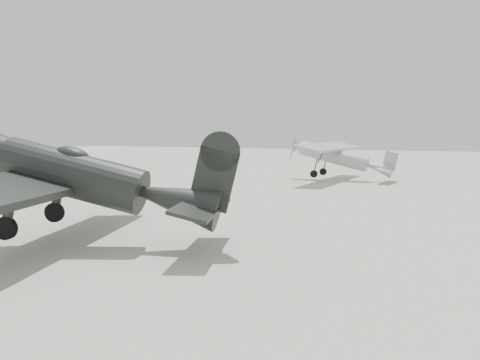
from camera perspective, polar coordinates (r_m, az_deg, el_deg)
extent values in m
plane|color=#AEAB9B|center=(14.87, -5.26, -7.07)|extent=(160.00, 160.00, 0.00)
cylinder|color=black|center=(14.42, -19.51, 0.35)|extent=(4.35, 2.62, 1.32)
cone|color=black|center=(13.30, -7.46, 0.41)|extent=(2.72, 1.97, 1.23)
ellipsoid|color=black|center=(14.46, -20.25, 2.67)|extent=(1.19, 0.95, 0.43)
cube|color=black|center=(14.76, -21.75, -0.90)|extent=(5.61, 11.34, 0.21)
cube|color=black|center=(13.13, -4.28, 0.58)|extent=(2.29, 4.08, 0.09)
cube|color=black|center=(13.05, -3.69, 4.08)|extent=(1.10, 0.46, 1.70)
cylinder|color=black|center=(14.08, -25.43, -6.68)|extent=(0.66, 0.35, 0.64)
cylinder|color=black|center=(16.23, -20.57, -4.90)|extent=(0.66, 0.35, 0.64)
cylinder|color=#333333|center=(13.96, -25.55, -4.15)|extent=(0.13, 0.13, 1.32)
cylinder|color=#333333|center=(16.13, -20.65, -2.69)|extent=(0.13, 0.13, 1.32)
cylinder|color=black|center=(13.13, -3.25, -1.40)|extent=(0.22, 0.14, 0.21)
cylinder|color=#929597|center=(33.49, 11.30, 2.88)|extent=(4.89, 1.15, 1.03)
cone|color=#929597|center=(32.70, 16.81, 2.68)|extent=(1.71, 0.98, 0.94)
cone|color=#929597|center=(34.37, 6.96, 3.02)|extent=(0.59, 0.99, 0.97)
cube|color=#929597|center=(34.51, 6.38, 3.03)|extent=(0.05, 0.13, 2.06)
cube|color=#929597|center=(33.58, 10.70, 3.89)|extent=(2.03, 10.34, 0.17)
cube|color=#929597|center=(32.61, 17.62, 2.73)|extent=(0.92, 3.20, 0.07)
cube|color=#929597|center=(32.57, 17.81, 3.79)|extent=(0.84, 0.10, 1.22)
cylinder|color=black|center=(32.84, 9.48, 0.37)|extent=(0.53, 0.14, 0.52)
cylinder|color=black|center=(34.79, 10.56, 0.65)|extent=(0.53, 0.14, 0.52)
cylinder|color=#333333|center=(32.80, 9.49, 1.30)|extent=(0.09, 0.09, 1.12)
cylinder|color=#333333|center=(34.75, 10.58, 1.52)|extent=(0.09, 0.09, 1.12)
cylinder|color=black|center=(32.60, 17.92, 2.14)|extent=(0.17, 0.07, 0.17)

